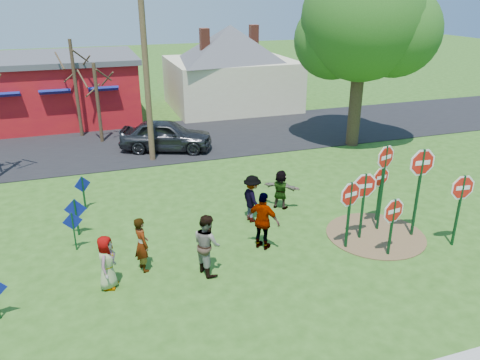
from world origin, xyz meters
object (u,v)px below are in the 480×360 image
(stop_sign_d, at_px, (381,181))
(leafy_tree, at_px, (365,26))
(person_a, at_px, (107,262))
(stop_sign_a, at_px, (350,200))
(stop_sign_b, at_px, (385,166))
(suv, at_px, (166,135))
(stop_sign_c, at_px, (421,173))
(utility_pole, at_px, (145,62))
(person_b, at_px, (142,244))

(stop_sign_d, bearing_deg, leafy_tree, 53.10)
(stop_sign_d, distance_m, person_a, 9.20)
(stop_sign_a, height_order, leafy_tree, leafy_tree)
(stop_sign_b, xyz_separation_m, leafy_tree, (4.29, 8.49, 3.64))
(suv, bearing_deg, stop_sign_c, -130.98)
(utility_pole, bearing_deg, leafy_tree, -4.71)
(stop_sign_d, distance_m, suv, 11.45)
(person_a, height_order, suv, suv)
(stop_sign_b, xyz_separation_m, utility_pole, (-6.09, 9.35, 2.27))
(person_a, bearing_deg, stop_sign_b, -65.63)
(stop_sign_c, xyz_separation_m, utility_pole, (-6.93, 10.06, 2.33))
(suv, bearing_deg, leafy_tree, -81.43)
(stop_sign_d, bearing_deg, stop_sign_a, -157.32)
(leafy_tree, bearing_deg, person_b, -144.99)
(person_b, xyz_separation_m, suv, (2.58, 10.51, -0.02))
(stop_sign_a, bearing_deg, utility_pole, 100.84)
(stop_sign_c, height_order, stop_sign_d, stop_sign_c)
(stop_sign_a, relative_size, person_a, 1.53)
(stop_sign_d, relative_size, person_a, 1.38)
(person_a, distance_m, leafy_tree, 16.68)
(stop_sign_c, height_order, person_b, stop_sign_c)
(person_a, bearing_deg, stop_sign_d, -62.25)
(person_a, relative_size, utility_pole, 0.18)
(suv, bearing_deg, stop_sign_b, -132.94)
(stop_sign_d, xyz_separation_m, suv, (-5.53, 10.00, -0.69))
(stop_sign_b, height_order, person_a, stop_sign_b)
(stop_sign_d, relative_size, person_b, 1.28)
(suv, bearing_deg, stop_sign_d, -130.20)
(stop_sign_a, distance_m, stop_sign_d, 2.33)
(person_b, bearing_deg, stop_sign_a, -113.08)
(stop_sign_c, distance_m, suv, 12.86)
(person_b, relative_size, suv, 0.37)
(stop_sign_c, distance_m, utility_pole, 12.43)
(stop_sign_c, bearing_deg, person_a, -178.27)
(stop_sign_a, distance_m, leafy_tree, 11.75)
(stop_sign_c, bearing_deg, utility_pole, 127.44)
(person_a, height_order, leafy_tree, leafy_tree)
(person_a, bearing_deg, suv, 3.11)
(person_a, xyz_separation_m, suv, (3.58, 11.08, 0.04))
(stop_sign_d, bearing_deg, stop_sign_c, -78.82)
(person_b, height_order, leafy_tree, leafy_tree)
(suv, height_order, utility_pole, utility_pole)
(stop_sign_a, bearing_deg, stop_sign_d, 19.94)
(stop_sign_d, distance_m, person_b, 8.15)
(suv, xyz_separation_m, leafy_tree, (9.48, -2.07, 5.10))
(utility_pole, bearing_deg, stop_sign_b, -56.90)
(stop_sign_b, height_order, utility_pole, utility_pole)
(utility_pole, bearing_deg, stop_sign_c, -55.43)
(stop_sign_a, relative_size, utility_pole, 0.27)
(stop_sign_b, relative_size, stop_sign_d, 1.46)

